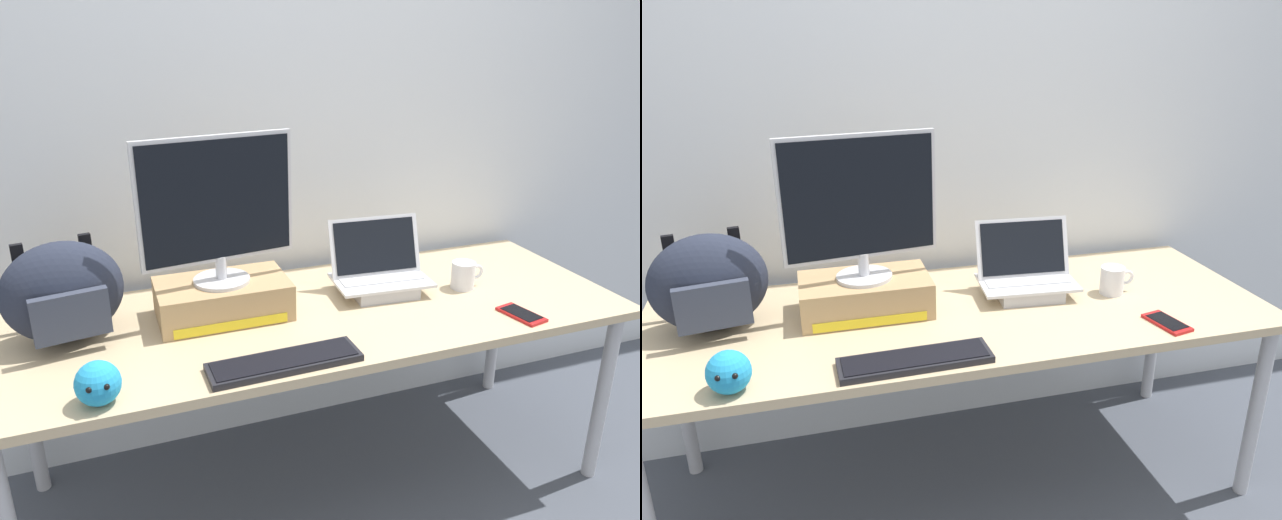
{
  "view_description": "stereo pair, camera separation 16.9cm",
  "coord_description": "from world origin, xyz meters",
  "views": [
    {
      "loc": [
        -0.65,
        -1.74,
        1.61
      ],
      "look_at": [
        0.0,
        0.0,
        0.89
      ],
      "focal_mm": 34.37,
      "sensor_mm": 36.0,
      "label": 1
    },
    {
      "loc": [
        -0.49,
        -1.8,
        1.61
      ],
      "look_at": [
        0.0,
        0.0,
        0.89
      ],
      "focal_mm": 34.37,
      "sensor_mm": 36.0,
      "label": 2
    }
  ],
  "objects": [
    {
      "name": "back_wall",
      "position": [
        0.0,
        0.48,
        1.3
      ],
      "size": [
        7.0,
        0.1,
        2.6
      ],
      "primitive_type": "cube",
      "color": "silver",
      "rests_on": "ground"
    },
    {
      "name": "messenger_backpack",
      "position": [
        -0.78,
        0.08,
        0.87
      ],
      "size": [
        0.38,
        0.29,
        0.31
      ],
      "rotation": [
        0.0,
        0.0,
        0.17
      ],
      "color": "#232838",
      "rests_on": "desk"
    },
    {
      "name": "plush_toy",
      "position": [
        -0.71,
        -0.31,
        0.77
      ],
      "size": [
        0.12,
        0.12,
        0.12
      ],
      "color": "#2393CC",
      "rests_on": "desk"
    },
    {
      "name": "desk",
      "position": [
        0.0,
        0.0,
        0.65
      ],
      "size": [
        2.07,
        0.77,
        0.71
      ],
      "color": "tan",
      "rests_on": "ground"
    },
    {
      "name": "toner_box_yellow",
      "position": [
        -0.31,
        0.07,
        0.77
      ],
      "size": [
        0.42,
        0.25,
        0.12
      ],
      "color": "tan",
      "rests_on": "desk"
    },
    {
      "name": "coffee_mug",
      "position": [
        0.55,
        -0.01,
        0.76
      ],
      "size": [
        0.13,
        0.08,
        0.1
      ],
      "color": "silver",
      "rests_on": "desk"
    },
    {
      "name": "ground_plane",
      "position": [
        0.0,
        0.0,
        0.0
      ],
      "size": [
        20.0,
        20.0,
        0.0
      ],
      "primitive_type": "plane",
      "color": "#474C56"
    },
    {
      "name": "open_laptop",
      "position": [
        0.26,
        0.07,
        0.76
      ],
      "size": [
        0.35,
        0.24,
        0.25
      ],
      "rotation": [
        0.0,
        0.0,
        -0.08
      ],
      "color": "#ADADB2",
      "rests_on": "desk"
    },
    {
      "name": "cell_phone",
      "position": [
        0.61,
        -0.27,
        0.72
      ],
      "size": [
        0.11,
        0.17,
        0.01
      ],
      "rotation": [
        0.0,
        0.0,
        0.2
      ],
      "color": "red",
      "rests_on": "desk"
    },
    {
      "name": "external_keyboard",
      "position": [
        -0.22,
        -0.3,
        0.72
      ],
      "size": [
        0.44,
        0.13,
        0.02
      ],
      "rotation": [
        0.0,
        0.0,
        0.02
      ],
      "color": "black",
      "rests_on": "desk"
    },
    {
      "name": "desktop_monitor",
      "position": [
        -0.31,
        0.07,
        1.08
      ],
      "size": [
        0.5,
        0.18,
        0.47
      ],
      "rotation": [
        0.0,
        0.0,
        0.13
      ],
      "color": "silver",
      "rests_on": "toner_box_yellow"
    }
  ]
}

